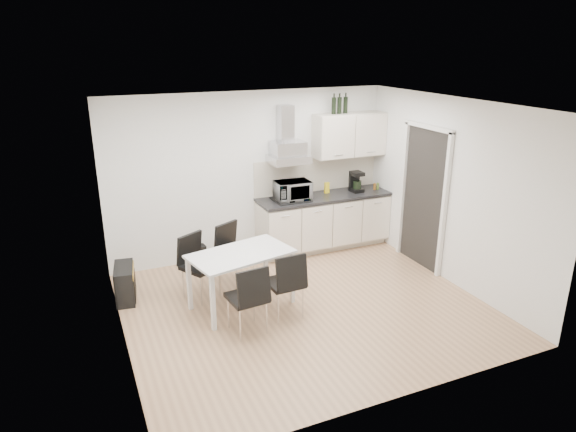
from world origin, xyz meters
The scene contains 15 objects.
ground centered at (0.00, 0.00, 0.00)m, with size 4.50×4.50×0.00m, color tan.
wall_back centered at (0.00, 2.00, 1.30)m, with size 4.50×0.10×2.60m, color white.
wall_front centered at (0.00, -2.00, 1.30)m, with size 4.50×0.10×2.60m, color white.
wall_left centered at (-2.25, 0.00, 1.30)m, with size 0.10×4.00×2.60m, color white.
wall_right centered at (2.25, 0.00, 1.30)m, with size 0.10×4.00×2.60m, color white.
ceiling centered at (0.00, 0.00, 2.60)m, with size 4.50×4.50×0.00m, color white.
doorway centered at (2.21, 0.55, 1.05)m, with size 0.08×1.04×2.10m, color white.
kitchenette centered at (1.18, 1.73, 0.83)m, with size 2.22×0.64×2.52m.
dining_table centered at (-0.74, 0.36, 0.66)m, with size 1.41×0.99×0.75m.
chair_far_left centered at (-1.16, 0.80, 0.44)m, with size 0.44×0.50×0.88m, color black, non-canonical shape.
chair_far_right centered at (-0.59, 1.01, 0.44)m, with size 0.44×0.50×0.88m, color black, non-canonical shape.
chair_near_left centered at (-0.88, -0.26, 0.44)m, with size 0.44×0.50×0.88m, color black, non-canonical shape.
chair_near_right centered at (-0.32, -0.09, 0.44)m, with size 0.44×0.50×0.88m, color black, non-canonical shape.
guitar_amp centered at (-2.11, 1.15, 0.24)m, with size 0.33×0.60×0.48m.
floor_speaker centered at (-0.90, 1.90, 0.15)m, with size 0.18×0.16×0.30m, color black.
Camera 1 is at (-2.59, -5.38, 3.31)m, focal length 32.00 mm.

